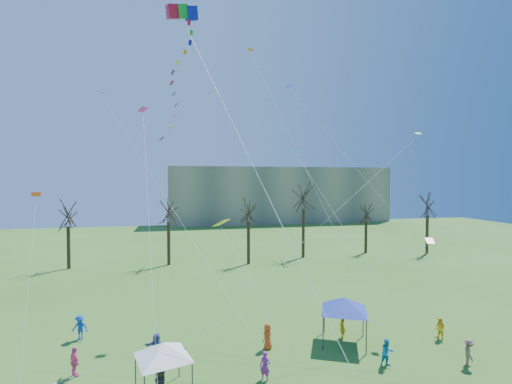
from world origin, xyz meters
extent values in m
cube|color=gray|center=(22.00, 82.00, 7.50)|extent=(60.00, 14.00, 15.00)
cylinder|color=black|center=(-19.62, 36.70, 2.77)|extent=(0.44, 0.44, 5.54)
cylinder|color=black|center=(-6.87, 36.09, 2.95)|extent=(0.44, 0.44, 5.91)
cylinder|color=black|center=(3.89, 34.28, 2.96)|extent=(0.44, 0.44, 5.91)
cylinder|color=black|center=(12.75, 36.69, 3.65)|extent=(0.44, 0.44, 7.31)
cylinder|color=black|center=(23.59, 37.62, 2.55)|extent=(0.44, 0.44, 5.11)
cylinder|color=black|center=(32.66, 34.97, 3.03)|extent=(0.44, 0.44, 6.06)
cube|color=red|center=(-5.81, 10.06, 22.42)|extent=(0.89, 1.29, 1.17)
cube|color=#128D2D|center=(-5.20, 10.06, 22.42)|extent=(0.89, 1.29, 1.17)
cube|color=#0E15B2|center=(-4.60, 10.06, 22.42)|extent=(0.89, 1.29, 1.17)
cylinder|color=white|center=(-1.88, 2.55, 11.90)|extent=(0.02, 0.02, 25.33)
cylinder|color=#3F3F44|center=(-4.85, 5.07, 1.00)|extent=(0.08, 0.08, 1.99)
cylinder|color=#3F3F44|center=(-7.91, 6.75, 1.00)|extent=(0.08, 0.08, 1.99)
cylinder|color=#3F3F44|center=(-5.54, 7.44, 1.00)|extent=(0.08, 0.08, 1.99)
pyramid|color=white|center=(-6.38, 5.91, 2.42)|extent=(3.65, 3.65, 0.85)
cylinder|color=#3F3F44|center=(4.10, 8.76, 1.15)|extent=(0.10, 0.10, 2.29)
cylinder|color=#3F3F44|center=(6.68, 7.56, 1.15)|extent=(0.10, 0.10, 2.29)
cylinder|color=#3F3F44|center=(5.30, 11.33, 1.15)|extent=(0.10, 0.10, 2.29)
cylinder|color=#3F3F44|center=(7.88, 10.14, 1.15)|extent=(0.10, 0.10, 2.29)
pyramid|color=#2139A6|center=(5.99, 9.45, 2.79)|extent=(3.97, 3.97, 0.98)
imported|color=black|center=(-6.48, 5.22, 0.93)|extent=(0.91, 1.07, 1.86)
imported|color=#8D2492|center=(-0.66, 5.98, 0.85)|extent=(0.74, 0.69, 1.69)
imported|color=#0D86BD|center=(7.18, 5.92, 0.85)|extent=(0.84, 0.66, 1.70)
imported|color=#865C49|center=(12.19, 4.83, 0.85)|extent=(1.07, 1.26, 1.69)
imported|color=#F551A1|center=(-11.58, 8.80, 0.88)|extent=(0.95, 1.08, 1.76)
imported|color=#48509D|center=(-6.96, 9.84, 0.86)|extent=(1.64, 0.66, 1.73)
imported|color=#DB431B|center=(0.43, 9.71, 0.88)|extent=(1.02, 1.00, 1.77)
imported|color=orange|center=(6.20, 10.14, 0.89)|extent=(0.64, 0.76, 1.78)
imported|color=yellow|center=(13.10, 8.43, 0.78)|extent=(0.74, 0.87, 1.57)
imported|color=#1643B7|center=(-12.59, 14.00, 0.90)|extent=(1.30, 0.95, 1.80)
cube|color=#FF320D|center=(-12.96, 7.42, 10.88)|extent=(0.62, 0.69, 0.24)
cylinder|color=white|center=(-12.45, 4.66, 6.09)|extent=(0.01, 0.01, 10.75)
cube|color=#F629C4|center=(-8.13, 15.17, 17.10)|extent=(0.85, 0.85, 0.33)
cylinder|color=white|center=(-7.18, 7.60, 9.20)|extent=(0.01, 0.01, 21.68)
cube|color=yellow|center=(-3.48, 3.43, 9.57)|extent=(0.89, 0.88, 0.36)
cylinder|color=white|center=(-1.50, 1.65, 5.44)|extent=(0.01, 0.01, 9.51)
cube|color=#198CC1|center=(2.48, 9.97, 13.72)|extent=(0.57, 0.50, 0.37)
cylinder|color=white|center=(4.65, 4.93, 7.51)|extent=(0.01, 0.01, 16.29)
cube|color=#282FE7|center=(5.00, 19.47, 20.73)|extent=(0.78, 0.77, 0.39)
cylinder|color=white|center=(8.78, 10.49, 11.01)|extent=(0.01, 0.01, 27.24)
cube|color=#D74F1A|center=(10.29, 6.16, 7.72)|extent=(0.66, 0.71, 0.31)
cylinder|color=white|center=(-0.68, 5.77, 4.51)|extent=(0.01, 0.01, 22.78)
cube|color=#92D632|center=(15.09, 13.89, 15.72)|extent=(0.63, 0.71, 0.25)
cylinder|color=white|center=(4.31, 9.56, 8.51)|extent=(0.01, 0.01, 27.15)
cube|color=purple|center=(-12.26, 20.59, 19.51)|extent=(0.75, 0.74, 0.20)
cylinder|color=white|center=(-6.46, 13.29, 10.40)|extent=(0.01, 0.01, 25.79)
cube|color=#FF630D|center=(1.52, 21.05, 24.44)|extent=(0.63, 0.51, 0.17)
cylinder|color=white|center=(4.35, 13.48, 12.87)|extent=(0.01, 0.01, 27.89)
camera|label=1|loc=(-5.48, -13.71, 11.67)|focal=25.00mm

